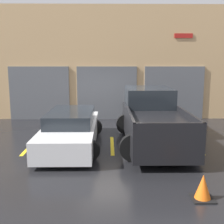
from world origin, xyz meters
The scene contains 8 objects.
ground_plane centered at (0.00, 0.00, 0.00)m, with size 28.00×28.00×0.00m, color black.
shophouse_building centered at (-0.01, 3.29, 2.75)m, with size 12.93×0.68×5.63m.
pickup_truck centered at (1.43, -1.36, 0.88)m, with size 2.48×5.11×1.89m.
sedan_white centered at (-1.43, -1.64, 0.58)m, with size 2.09×4.78×1.21m.
parking_stripe_far_left centered at (-2.85, -1.66, 0.00)m, with size 0.12×2.20×0.01m, color gold.
parking_stripe_left centered at (0.00, -1.66, 0.00)m, with size 0.12×2.20×0.01m, color gold.
parking_stripe_centre centered at (2.85, -1.66, 0.00)m, with size 0.12×2.20×0.01m, color gold.
traffic_cone centered at (1.86, -5.59, 0.25)m, with size 0.47×0.47×0.55m.
Camera 1 is at (-0.14, -11.12, 2.88)m, focal length 45.00 mm.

